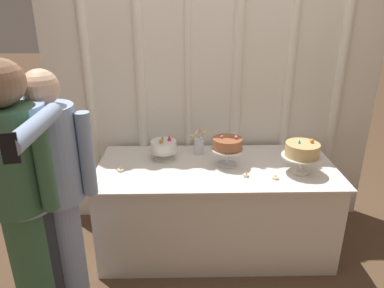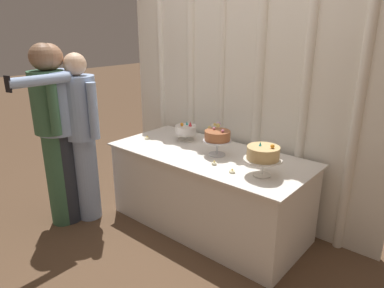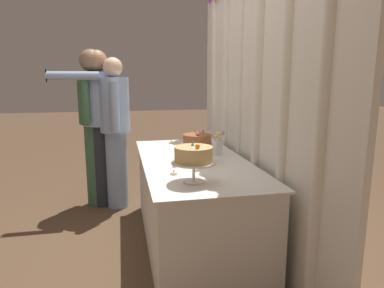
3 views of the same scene
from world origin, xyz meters
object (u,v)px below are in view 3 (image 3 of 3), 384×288
(guest_man_pink_jacket, at_px, (115,127))
(tealight_near_right, at_px, (174,173))
(cake_display_leftmost, at_px, (200,138))
(cake_display_rightmost, at_px, (194,156))
(guest_man_dark_suit, at_px, (94,120))
(flower_vase, at_px, (218,145))
(cake_display_center, at_px, (197,141))
(tealight_far_left, at_px, (171,142))
(cake_table, at_px, (194,202))
(tealight_near_left, at_px, (175,165))
(guest_girl_blue_dress, at_px, (99,122))

(guest_man_pink_jacket, bearing_deg, tealight_near_right, 16.05)
(guest_man_pink_jacket, bearing_deg, cake_display_leftmost, 53.18)
(cake_display_rightmost, relative_size, guest_man_dark_suit, 0.17)
(flower_vase, xyz_separation_m, tealight_near_right, (0.53, -0.47, -0.08))
(cake_display_rightmost, height_order, tealight_near_right, cake_display_rightmost)
(cake_display_center, height_order, flower_vase, cake_display_center)
(cake_display_center, distance_m, flower_vase, 0.32)
(flower_vase, distance_m, tealight_near_right, 0.72)
(cake_display_leftmost, relative_size, cake_display_center, 0.90)
(cake_display_center, height_order, tealight_far_left, cake_display_center)
(guest_man_dark_suit, bearing_deg, cake_display_leftmost, 55.22)
(cake_display_rightmost, distance_m, tealight_far_left, 1.35)
(tealight_near_right, bearing_deg, cake_display_center, 143.66)
(tealight_far_left, bearing_deg, cake_table, 6.16)
(cake_display_center, xyz_separation_m, tealight_far_left, (-0.81, -0.09, -0.16))
(cake_display_rightmost, height_order, tealight_near_left, cake_display_rightmost)
(cake_display_leftmost, height_order, guest_girl_blue_dress, guest_girl_blue_dress)
(tealight_near_left, distance_m, guest_man_dark_suit, 1.49)
(guest_man_dark_suit, bearing_deg, tealight_near_left, 26.89)
(cake_table, relative_size, tealight_near_right, 37.67)
(cake_display_leftmost, height_order, tealight_near_left, cake_display_leftmost)
(flower_vase, distance_m, tealight_far_left, 0.69)
(tealight_near_left, height_order, guest_man_dark_suit, guest_man_dark_suit)
(cake_table, height_order, cake_display_rightmost, cake_display_rightmost)
(tealight_far_left, bearing_deg, cake_display_leftmost, 36.46)
(tealight_near_right, bearing_deg, guest_man_pink_jacket, -163.95)
(cake_display_center, xyz_separation_m, flower_vase, (-0.21, 0.23, -0.08))
(guest_man_pink_jacket, height_order, guest_girl_blue_dress, guest_girl_blue_dress)
(cake_display_rightmost, height_order, flower_vase, cake_display_rightmost)
(cake_display_center, height_order, cake_display_rightmost, cake_display_rightmost)
(cake_table, distance_m, guest_man_pink_jacket, 1.29)
(cake_display_rightmost, bearing_deg, cake_table, 167.89)
(tealight_near_left, xyz_separation_m, guest_man_dark_suit, (-1.32, -0.67, 0.20))
(cake_display_rightmost, relative_size, tealight_far_left, 5.74)
(tealight_near_left, bearing_deg, guest_man_dark_suit, -153.11)
(cake_display_leftmost, relative_size, tealight_near_left, 5.40)
(cake_display_leftmost, relative_size, flower_vase, 1.03)
(flower_vase, distance_m, guest_man_pink_jacket, 1.24)
(cake_table, xyz_separation_m, cake_display_center, (0.08, 0.01, 0.53))
(cake_table, relative_size, cake_display_leftmost, 8.16)
(flower_vase, bearing_deg, cake_table, -63.32)
(tealight_near_right, bearing_deg, cake_table, 150.77)
(cake_display_leftmost, bearing_deg, tealight_near_left, -29.19)
(cake_display_center, distance_m, cake_display_rightmost, 0.55)
(cake_display_rightmost, distance_m, guest_girl_blue_dress, 1.85)
(tealight_far_left, xyz_separation_m, guest_girl_blue_dress, (-0.39, -0.73, 0.18))
(tealight_near_left, bearing_deg, guest_girl_blue_dress, -154.93)
(cake_display_rightmost, xyz_separation_m, flower_vase, (-0.73, 0.38, -0.08))
(flower_vase, height_order, tealight_near_left, flower_vase)
(cake_display_center, distance_m, guest_man_dark_suit, 1.48)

